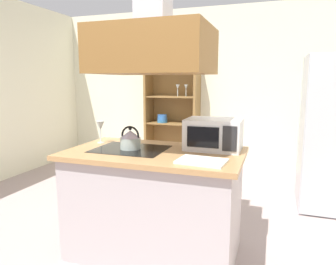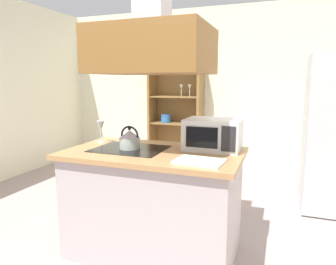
% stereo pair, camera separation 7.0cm
% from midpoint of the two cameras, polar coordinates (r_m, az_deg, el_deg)
% --- Properties ---
extents(ground_plane, '(7.80, 7.80, 0.00)m').
position_cam_midpoint_polar(ground_plane, '(2.90, -0.23, -20.94)').
color(ground_plane, '#A3908D').
extents(wall_back, '(6.00, 0.12, 2.70)m').
position_cam_midpoint_polar(wall_back, '(5.42, 11.09, 8.03)').
color(wall_back, '#EBE9C9').
rests_on(wall_back, ground).
extents(kitchen_island, '(1.45, 0.86, 0.90)m').
position_cam_midpoint_polar(kitchen_island, '(2.69, -1.89, -12.73)').
color(kitchen_island, '#B3A8AA').
rests_on(kitchen_island, ground).
extents(range_hood, '(0.90, 0.70, 1.17)m').
position_cam_midpoint_polar(range_hood, '(2.51, -2.06, 17.18)').
color(range_hood, brown).
extents(dish_cabinet, '(0.92, 0.40, 1.86)m').
position_cam_midpoint_polar(dish_cabinet, '(5.44, 1.92, 2.67)').
color(dish_cabinet, olive).
rests_on(dish_cabinet, ground).
extents(kettle, '(0.18, 0.18, 0.20)m').
position_cam_midpoint_polar(kettle, '(2.63, -6.36, -1.26)').
color(kettle, '#B2C3BA').
rests_on(kettle, kitchen_island).
extents(cutting_board, '(0.36, 0.27, 0.02)m').
position_cam_midpoint_polar(cutting_board, '(2.20, 6.75, -5.35)').
color(cutting_board, white).
rests_on(cutting_board, kitchen_island).
extents(microwave, '(0.46, 0.35, 0.26)m').
position_cam_midpoint_polar(microwave, '(2.61, 9.12, -0.34)').
color(microwave, silver).
rests_on(microwave, kitchen_island).
extents(wine_glass_on_counter, '(0.08, 0.08, 0.21)m').
position_cam_midpoint_polar(wine_glass_on_counter, '(2.93, -11.69, 1.08)').
color(wine_glass_on_counter, silver).
rests_on(wine_glass_on_counter, kitchen_island).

